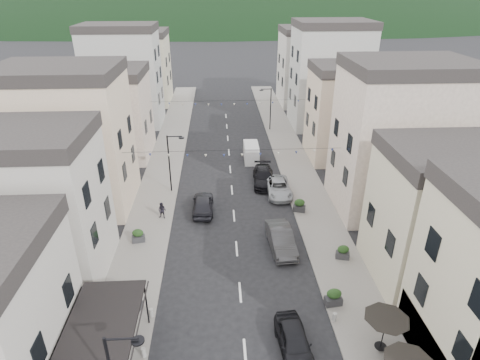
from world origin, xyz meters
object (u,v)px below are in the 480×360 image
Objects in this scene: parked_car_d at (264,177)px; parked_car_e at (203,204)px; delivery_van at (251,152)px; parked_car_b at (281,239)px; pedestrian_b at (162,211)px; parked_car_a at (294,341)px; parked_car_c at (278,188)px; pedestrian_a at (120,294)px.

parked_car_e is at bearing -135.66° from parked_car_d.
parked_car_b is at bearing -85.89° from delivery_van.
pedestrian_b is at bearing 149.97° from parked_car_b.
parked_car_d is (-0.15, 11.38, -0.07)m from parked_car_b.
parked_car_e reaches higher than parked_car_d.
delivery_van is (5.38, 11.73, 0.21)m from parked_car_e.
pedestrian_b is at bearing -123.69° from delivery_van.
parked_car_a is 19.00m from parked_car_c.
pedestrian_a reaches higher than parked_car_d.
pedestrian_b reaches higher than parked_car_d.
parked_car_c is at bearing -157.75° from parked_car_e.
pedestrian_b reaches higher than parked_car_a.
delivery_van is (-0.22, 27.67, 0.26)m from parked_car_a.
parked_car_c is 7.98m from parked_car_e.
pedestrian_a reaches higher than pedestrian_b.
pedestrian_b reaches higher than parked_car_c.
parked_car_b is 0.98× the size of parked_car_c.
parked_car_a is 0.86× the size of parked_car_b.
parked_car_b is at bearing -11.40° from pedestrian_b.
parked_car_c is at bearing 58.80° from pedestrian_a.
pedestrian_b is at bearing 91.19° from pedestrian_a.
parked_car_c is at bearing 35.27° from pedestrian_b.
parked_car_a is 0.85× the size of parked_car_c.
pedestrian_b is at bearing -159.62° from parked_car_c.
parked_car_d is at bearing 116.63° from parked_car_c.
pedestrian_a is (-11.20, -17.10, 0.15)m from parked_car_d.
pedestrian_b reaches higher than parked_car_e.
parked_car_b is 0.96× the size of parked_car_d.
parked_car_b is 1.17× the size of delivery_van.
delivery_van is (-0.79, 6.34, 0.24)m from parked_car_d.
parked_car_d is 1.13× the size of parked_car_e.
parked_car_b is 12.71m from pedestrian_a.
delivery_van is at bearing 75.09° from pedestrian_a.
parked_car_b reaches higher than parked_car_a.
parked_car_d is 8.20m from parked_car_e.
parked_car_d is 20.44m from pedestrian_a.
pedestrian_a reaches higher than parked_car_a.
pedestrian_a reaches higher than parked_car_b.
parked_car_a is 2.72× the size of pedestrian_a.
parked_car_a is 27.67m from delivery_van.
parked_car_e reaches higher than parked_car_c.
parked_car_d is 6.39m from delivery_van.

